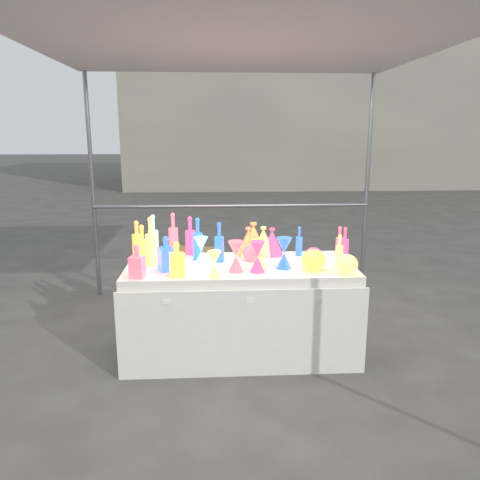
{
  "coord_description": "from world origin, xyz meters",
  "views": [
    {
      "loc": [
        -0.21,
        -3.6,
        1.77
      ],
      "look_at": [
        0.0,
        0.0,
        0.95
      ],
      "focal_mm": 35.0,
      "sensor_mm": 36.0,
      "label": 1
    }
  ],
  "objects": [
    {
      "name": "hourglass_5",
      "position": [
        0.33,
        -0.13,
        0.87
      ],
      "size": [
        0.16,
        0.16,
        0.24
      ],
      "primitive_type": null,
      "rotation": [
        0.0,
        0.0,
        0.36
      ],
      "color": "#167C42",
      "rests_on": "display_table"
    },
    {
      "name": "globe_3",
      "position": [
        0.59,
        -0.0,
        0.81
      ],
      "size": [
        0.18,
        0.18,
        0.12
      ],
      "primitive_type": null,
      "rotation": [
        0.0,
        0.0,
        0.29
      ],
      "color": "#2037BE",
      "rests_on": "display_table"
    },
    {
      "name": "lampshade_0",
      "position": [
        0.09,
        0.28,
        0.87
      ],
      "size": [
        0.25,
        0.25,
        0.25
      ],
      "primitive_type": null,
      "rotation": [
        0.0,
        0.0,
        -0.23
      ],
      "color": "yellow",
      "rests_on": "display_table"
    },
    {
      "name": "bottle_2",
      "position": [
        -0.55,
        0.35,
        0.93
      ],
      "size": [
        0.09,
        0.09,
        0.36
      ],
      "primitive_type": null,
      "rotation": [
        0.0,
        0.0,
        0.18
      ],
      "color": "orange",
      "rests_on": "display_table"
    },
    {
      "name": "bottle_11",
      "position": [
        0.78,
        -0.08,
        0.88
      ],
      "size": [
        0.06,
        0.06,
        0.25
      ],
      "primitive_type": null,
      "rotation": [
        0.0,
        0.0,
        -0.15
      ],
      "color": "#158370",
      "rests_on": "display_table"
    },
    {
      "name": "cardboard_box_closed",
      "position": [
        -0.42,
        1.86,
        0.21
      ],
      "size": [
        0.64,
        0.53,
        0.41
      ],
      "primitive_type": "cube",
      "rotation": [
        0.0,
        0.0,
        -0.23
      ],
      "color": "#A17248",
      "rests_on": "ground"
    },
    {
      "name": "lampshade_2",
      "position": [
        0.29,
        0.28,
        0.87
      ],
      "size": [
        0.26,
        0.26,
        0.24
      ],
      "primitive_type": null,
      "rotation": [
        0.0,
        0.0,
        -0.4
      ],
      "color": "#2037BE",
      "rests_on": "display_table"
    },
    {
      "name": "bottle_1",
      "position": [
        -0.34,
        0.17,
        0.93
      ],
      "size": [
        0.09,
        0.09,
        0.35
      ],
      "primitive_type": null,
      "rotation": [
        0.0,
        0.0,
        0.04
      ],
      "color": "#167C42",
      "rests_on": "display_table"
    },
    {
      "name": "bottle_6",
      "position": [
        -0.77,
        0.01,
        0.91
      ],
      "size": [
        0.1,
        0.1,
        0.33
      ],
      "primitive_type": null,
      "rotation": [
        0.0,
        0.0,
        0.14
      ],
      "color": "red",
      "rests_on": "display_table"
    },
    {
      "name": "hourglass_0",
      "position": [
        -0.04,
        -0.2,
        0.87
      ],
      "size": [
        0.13,
        0.13,
        0.24
      ],
      "primitive_type": null,
      "rotation": [
        0.0,
        0.0,
        0.09
      ],
      "color": "orange",
      "rests_on": "display_table"
    },
    {
      "name": "ground",
      "position": [
        0.0,
        0.0,
        0.0
      ],
      "size": [
        80.0,
        80.0,
        0.0
      ],
      "primitive_type": "plane",
      "color": "#5E5B57",
      "rests_on": "ground"
    },
    {
      "name": "bottle_10",
      "position": [
        0.86,
        0.05,
        0.89
      ],
      "size": [
        0.07,
        0.07,
        0.29
      ],
      "primitive_type": null,
      "rotation": [
        0.0,
        0.0,
        -0.14
      ],
      "color": "#2037BE",
      "rests_on": "display_table"
    },
    {
      "name": "bottle_4",
      "position": [
        -0.7,
        0.05,
        0.94
      ],
      "size": [
        0.12,
        0.12,
        0.38
      ],
      "primitive_type": null,
      "rotation": [
        0.0,
        0.0,
        -0.37
      ],
      "color": "#158370",
      "rests_on": "display_table"
    },
    {
      "name": "bottle_5",
      "position": [
        -0.71,
        0.24,
        0.94
      ],
      "size": [
        0.1,
        0.1,
        0.37
      ],
      "primitive_type": null,
      "rotation": [
        0.0,
        0.0,
        0.3
      ],
      "color": "#D82B91",
      "rests_on": "display_table"
    },
    {
      "name": "bottle_3",
      "position": [
        -0.41,
        0.35,
        0.92
      ],
      "size": [
        0.11,
        0.11,
        0.33
      ],
      "primitive_type": null,
      "rotation": [
        0.0,
        0.0,
        0.28
      ],
      "color": "#2037BE",
      "rests_on": "display_table"
    },
    {
      "name": "globe_0",
      "position": [
        0.55,
        -0.21,
        0.82
      ],
      "size": [
        0.2,
        0.2,
        0.15
      ],
      "primitive_type": null,
      "rotation": [
        0.0,
        0.0,
        0.13
      ],
      "color": "red",
      "rests_on": "display_table"
    },
    {
      "name": "globe_1",
      "position": [
        0.78,
        -0.3,
        0.82
      ],
      "size": [
        0.21,
        0.21,
        0.13
      ],
      "primitive_type": null,
      "rotation": [
        0.0,
        0.0,
        -0.38
      ],
      "color": "#158370",
      "rests_on": "display_table"
    },
    {
      "name": "display_table",
      "position": [
        0.0,
        -0.01,
        0.37
      ],
      "size": [
        1.84,
        0.83,
        0.75
      ],
      "color": "white",
      "rests_on": "ground"
    },
    {
      "name": "hourglass_3",
      "position": [
        -0.31,
        0.01,
        0.86
      ],
      "size": [
        0.15,
        0.15,
        0.23
      ],
      "primitive_type": null,
      "rotation": [
        0.0,
        0.0,
        -0.37
      ],
      "color": "#D82B91",
      "rests_on": "display_table"
    },
    {
      "name": "bottle_8",
      "position": [
        0.52,
        0.25,
        0.88
      ],
      "size": [
        0.06,
        0.06,
        0.25
      ],
      "primitive_type": null,
      "rotation": [
        0.0,
        0.0,
        0.02
      ],
      "color": "#167C42",
      "rests_on": "display_table"
    },
    {
      "name": "hourglass_4",
      "position": [
        0.14,
        -0.12,
        0.86
      ],
      "size": [
        0.15,
        0.15,
        0.23
      ],
      "primitive_type": null,
      "rotation": [
        0.0,
        0.0,
        0.37
      ],
      "color": "red",
      "rests_on": "display_table"
    },
    {
      "name": "bottle_0",
      "position": [
        -0.85,
        0.26,
        0.91
      ],
      "size": [
        0.09,
        0.09,
        0.32
      ],
      "primitive_type": null,
      "rotation": [
        0.0,
        0.0,
        -0.11
      ],
      "color": "red",
      "rests_on": "display_table"
    },
    {
      "name": "hourglass_2",
      "position": [
        -0.2,
        -0.34,
        0.85
      ],
      "size": [
        0.1,
        0.1,
        0.2
      ],
      "primitive_type": null,
      "rotation": [
        0.0,
        0.0,
        -0.05
      ],
      "color": "#158370",
      "rests_on": "display_table"
    },
    {
      "name": "background_building",
      "position": [
        4.0,
        14.0,
        3.0
      ],
      "size": [
        14.0,
        6.0,
        6.0
      ],
      "primitive_type": "cube",
      "color": "#A89F8C",
      "rests_on": "ground"
    },
    {
      "name": "cardboard_box_flat",
      "position": [
        0.83,
        2.65,
        0.03
      ],
      "size": [
        0.78,
        0.61,
        0.06
      ],
      "primitive_type": "cube",
      "rotation": [
        0.0,
        0.0,
        -0.15
      ],
      "color": "#A17248",
      "rests_on": "ground"
    },
    {
      "name": "lampshade_1",
      "position": [
        0.13,
        0.28,
        0.89
      ],
      "size": [
        0.27,
        0.27,
        0.29
      ],
      "primitive_type": null,
      "rotation": [
        0.0,
        0.0,
        0.12
      ],
      "color": "yellow",
      "rests_on": "display_table"
    },
    {
      "name": "bottle_9",
      "position": [
        0.86,
        0.2,
        0.88
      ],
      "size": [
        0.06,
        0.06,
        0.26
      ],
      "primitive_type": null,
      "rotation": [
        0.0,
        0.0,
        0.0
      ],
      "color": "orange",
      "rests_on": "display_table"
    },
    {
      "name": "decanter_2",
      "position": [
        -0.57,
        -0.14,
        0.88
      ],
      "size": [
        0.14,
        0.14,
        0.27
      ],
      "primitive_type": null,
      "rotation": [
        0.0,
        0.0,
        0.42
      ],
      "color": "#167C42",
      "rests_on": "display_table"
    },
    {
      "name": "decanter_1",
      "position": [
        -0.76,
        -0.31,
        0.87
      ],
      "size": [
        0.11,
        0.11,
        0.25
      ],
      "primitive_type": null,
      "rotation": [
        0.0,
        0.0,
        -0.18
      ],
      "color": "orange",
      "rests_on": "display_table"
    },
    {
      "name": "canopy_tent",
      "position": [
        0.0,
        0.01,
        2.38
      ],
      "size": [
        3.15,
        3.15,
        2.46
      ],
      "color": "gray",
      "rests_on": "ground"
    },
    {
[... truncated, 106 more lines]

